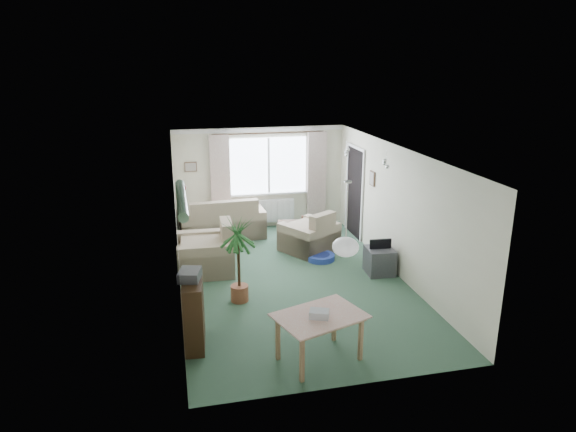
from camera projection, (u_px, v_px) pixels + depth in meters
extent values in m
plane|color=#2F4F3B|center=(292.00, 280.00, 9.43)|extent=(6.50, 6.50, 0.00)
cube|color=white|center=(269.00, 165.00, 12.04)|extent=(1.80, 0.03, 1.30)
cube|color=black|center=(269.00, 133.00, 11.73)|extent=(2.60, 0.03, 0.03)
cube|color=beige|center=(220.00, 178.00, 11.77)|extent=(0.45, 0.08, 2.00)
cube|color=beige|center=(317.00, 174.00, 12.26)|extent=(0.45, 0.08, 2.00)
cube|color=white|center=(269.00, 211.00, 12.32)|extent=(1.20, 0.10, 0.55)
cube|color=black|center=(355.00, 193.00, 11.60)|extent=(0.03, 0.95, 2.00)
sphere|color=white|center=(346.00, 247.00, 6.89)|extent=(0.36, 0.36, 0.36)
cylinder|color=#196626|center=(181.00, 199.00, 6.20)|extent=(1.60, 1.60, 0.12)
sphere|color=silver|center=(347.00, 150.00, 9.89)|extent=(0.20, 0.20, 0.20)
sphere|color=silver|center=(386.00, 161.00, 8.83)|extent=(0.20, 0.20, 0.20)
cube|color=brown|center=(191.00, 167.00, 11.64)|extent=(0.28, 0.03, 0.22)
cube|color=brown|center=(372.00, 178.00, 10.51)|extent=(0.03, 0.24, 0.30)
cube|color=beige|center=(222.00, 217.00, 11.64)|extent=(1.90, 1.07, 0.93)
cube|color=beige|center=(309.00, 230.00, 10.78)|extent=(1.34, 1.33, 0.89)
cube|color=beige|center=(205.00, 247.00, 9.73)|extent=(1.06, 1.12, 0.97)
cube|color=black|center=(299.00, 232.00, 11.39)|extent=(1.02, 0.68, 0.43)
cube|color=brown|center=(304.00, 219.00, 11.36)|extent=(0.12, 0.03, 0.16)
cube|color=black|center=(194.00, 312.00, 7.20)|extent=(0.33, 0.83, 0.99)
cube|color=#3D3D43|center=(190.00, 275.00, 7.04)|extent=(0.36, 0.41, 0.14)
cylinder|color=#286322|center=(239.00, 260.00, 8.42)|extent=(0.73, 0.73, 1.48)
cube|color=tan|center=(319.00, 338.00, 6.86)|extent=(1.21, 0.99, 0.65)
cube|color=#B2B0BB|center=(319.00, 315.00, 6.68)|extent=(0.30, 0.26, 0.12)
cube|color=#3A3B3F|center=(379.00, 261.00, 9.69)|extent=(0.53, 0.57, 0.49)
cylinder|color=#204493|center=(320.00, 257.00, 10.38)|extent=(0.67, 0.67, 0.11)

